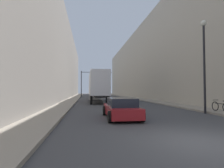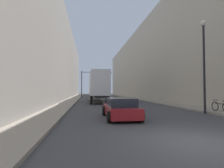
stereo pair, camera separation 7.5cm
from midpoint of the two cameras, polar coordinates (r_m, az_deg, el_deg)
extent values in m
plane|color=#424244|center=(6.78, 26.74, -16.79)|extent=(200.00, 200.00, 0.00)
cube|color=gray|center=(36.80, 7.50, -4.63)|extent=(2.10, 80.00, 0.15)
cube|color=gray|center=(35.51, -12.45, -4.70)|extent=(2.10, 80.00, 0.15)
cube|color=#BCB29E|center=(38.54, 13.29, 6.98)|extent=(6.00, 80.00, 15.51)
cube|color=#66605B|center=(36.49, -18.76, 7.65)|extent=(6.00, 80.00, 15.65)
cube|color=silver|center=(26.41, -4.81, -0.01)|extent=(2.40, 11.76, 3.16)
cube|color=black|center=(26.41, -4.82, -3.77)|extent=(1.20, 11.76, 0.24)
cube|color=silver|center=(33.60, -5.57, -2.64)|extent=(2.40, 2.67, 2.78)
cylinder|color=black|center=(21.71, -6.85, -5.33)|extent=(0.25, 1.00, 1.00)
cylinder|color=black|center=(21.86, -1.30, -5.32)|extent=(0.25, 1.00, 1.00)
cylinder|color=black|center=(22.91, -6.93, -5.16)|extent=(0.25, 1.00, 1.00)
cylinder|color=black|center=(23.05, -1.67, -5.15)|extent=(0.25, 1.00, 1.00)
cylinder|color=black|center=(33.59, -7.37, -4.16)|extent=(0.25, 1.00, 1.00)
cylinder|color=black|center=(33.69, -3.78, -4.16)|extent=(0.25, 1.00, 1.00)
cube|color=maroon|center=(11.11, 2.73, -8.65)|extent=(1.75, 4.23, 0.59)
cube|color=#1E232D|center=(10.86, 2.94, -5.91)|extent=(1.54, 2.33, 0.51)
cylinder|color=black|center=(12.40, -2.56, -8.67)|extent=(0.25, 0.64, 0.64)
cylinder|color=black|center=(12.69, 5.41, -8.50)|extent=(0.25, 0.64, 0.64)
cylinder|color=black|center=(9.51, -0.76, -10.69)|extent=(0.25, 0.64, 0.64)
cylinder|color=black|center=(9.89, 9.51, -10.33)|extent=(0.25, 0.64, 0.64)
cylinder|color=black|center=(44.34, -10.04, -0.01)|extent=(0.20, 0.20, 6.59)
cube|color=black|center=(44.60, -5.02, 3.81)|extent=(7.75, 0.12, 0.12)
cube|color=black|center=(44.50, -6.69, 3.17)|extent=(0.30, 0.24, 0.90)
sphere|color=green|center=(44.33, -6.68, 2.83)|extent=(0.18, 0.18, 0.18)
cube|color=black|center=(44.64, -3.37, 3.15)|extent=(0.30, 0.24, 0.90)
sphere|color=gold|center=(44.51, -3.35, 3.16)|extent=(0.18, 0.18, 0.18)
cylinder|color=black|center=(15.00, 27.81, 4.38)|extent=(0.16, 0.16, 6.73)
sphere|color=silver|center=(15.77, 27.59, 17.18)|extent=(0.44, 0.44, 0.44)
torus|color=black|center=(15.86, 30.51, -6.25)|extent=(0.06, 0.72, 0.72)
cube|color=black|center=(15.42, 31.79, -5.49)|extent=(0.04, 1.11, 0.04)
cube|color=black|center=(15.79, 30.59, -4.51)|extent=(0.44, 0.04, 0.04)
camera|label=1|loc=(0.04, -90.10, 0.00)|focal=28.00mm
camera|label=2|loc=(0.04, 89.90, 0.00)|focal=28.00mm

